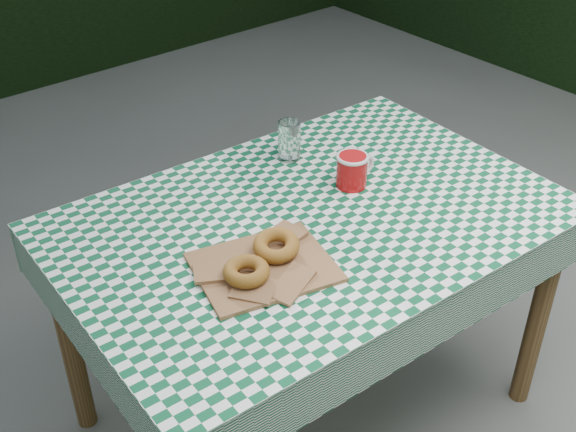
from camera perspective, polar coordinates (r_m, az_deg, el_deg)
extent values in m
plane|color=#54534E|center=(2.47, -0.43, -14.21)|extent=(60.00, 60.00, 0.00)
cube|color=#55371D|center=(2.17, 1.64, -8.33)|extent=(1.35, 0.94, 0.75)
cube|color=#0B4B2B|center=(1.94, 1.82, -0.08)|extent=(1.37, 0.96, 0.01)
cube|color=#986942|center=(1.75, -1.90, -3.95)|extent=(0.38, 0.33, 0.02)
torus|color=brown|center=(1.69, -3.28, -4.36)|extent=(0.11, 0.11, 0.03)
torus|color=brown|center=(1.77, -0.93, -2.33)|extent=(0.16, 0.16, 0.04)
cylinder|color=white|center=(2.17, 0.10, 5.95)|extent=(0.07, 0.07, 0.12)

